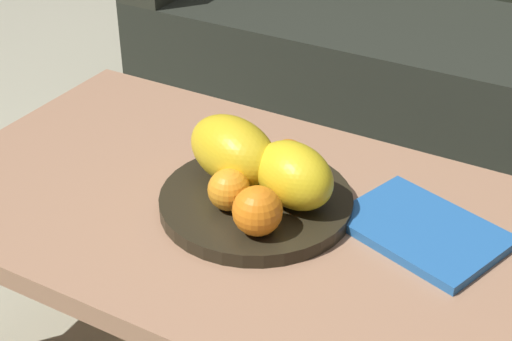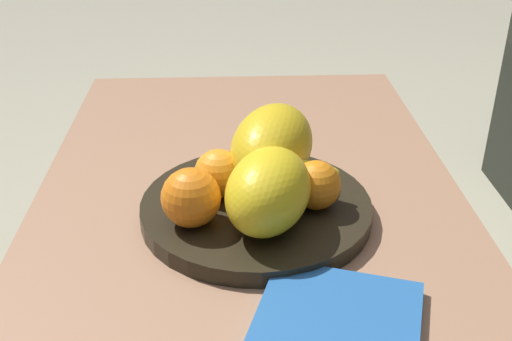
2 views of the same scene
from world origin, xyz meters
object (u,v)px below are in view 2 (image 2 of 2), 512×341
object	(u,v)px
coffee_table	(250,225)
orange_right	(191,198)
orange_front	(218,173)
orange_left	(316,185)
melon_smaller_beside	(268,191)
melon_large_front	(272,146)
fruit_bowl	(256,209)
banana_bunch	(286,178)

from	to	relation	value
coffee_table	orange_right	distance (m)	0.17
orange_front	orange_left	distance (m)	0.14
melon_smaller_beside	orange_right	size ratio (longest dim) A/B	1.92
coffee_table	orange_right	bearing A→B (deg)	-39.60
melon_smaller_beside	orange_right	world-z (taller)	melon_smaller_beside
melon_large_front	melon_smaller_beside	bearing A→B (deg)	-6.14
melon_large_front	orange_front	distance (m)	0.09
melon_smaller_beside	orange_right	bearing A→B (deg)	-95.90
melon_smaller_beside	orange_front	bearing A→B (deg)	-141.97
orange_front	melon_large_front	bearing A→B (deg)	116.47
melon_large_front	fruit_bowl	bearing A→B (deg)	-23.61
fruit_bowl	orange_right	size ratio (longest dim) A/B	4.12
melon_large_front	banana_bunch	world-z (taller)	melon_large_front
orange_front	orange_left	bearing A→B (deg)	74.18
orange_left	coffee_table	bearing A→B (deg)	-125.21
banana_bunch	melon_large_front	bearing A→B (deg)	-158.88
melon_large_front	orange_front	world-z (taller)	melon_large_front
coffee_table	melon_smaller_beside	bearing A→B (deg)	10.34
coffee_table	fruit_bowl	distance (m)	0.07
coffee_table	melon_large_front	bearing A→B (deg)	113.94
melon_smaller_beside	orange_left	bearing A→B (deg)	123.44
orange_right	melon_smaller_beside	bearing A→B (deg)	84.10
fruit_bowl	melon_smaller_beside	world-z (taller)	melon_smaller_beside
orange_right	banana_bunch	xyz separation A→B (m)	(-0.07, 0.13, -0.01)
melon_smaller_beside	orange_front	distance (m)	0.11
orange_front	fruit_bowl	bearing A→B (deg)	68.28
orange_front	orange_right	world-z (taller)	orange_right
melon_large_front	orange_right	size ratio (longest dim) A/B	2.31
orange_front	orange_left	xyz separation A→B (m)	(0.04, 0.14, -0.00)
melon_smaller_beside	melon_large_front	bearing A→B (deg)	173.86
coffee_table	fruit_bowl	size ratio (longest dim) A/B	3.26
melon_smaller_beside	banana_bunch	world-z (taller)	melon_smaller_beside
fruit_bowl	banana_bunch	distance (m)	0.06
orange_front	orange_left	size ratio (longest dim) A/B	1.02
orange_left	orange_right	size ratio (longest dim) A/B	0.86
melon_large_front	orange_left	xyz separation A→B (m)	(0.08, 0.06, -0.02)
banana_bunch	fruit_bowl	bearing A→B (deg)	-70.50
melon_large_front	orange_right	xyz separation A→B (m)	(0.11, -0.11, -0.02)
banana_bunch	melon_smaller_beside	bearing A→B (deg)	-21.29
melon_smaller_beside	orange_right	xyz separation A→B (m)	(-0.01, -0.10, -0.01)
coffee_table	fruit_bowl	xyz separation A→B (m)	(0.05, 0.01, 0.06)
coffee_table	fruit_bowl	world-z (taller)	fruit_bowl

